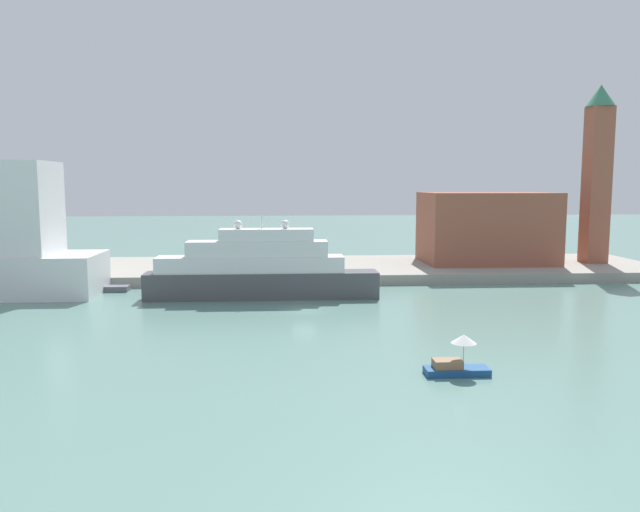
% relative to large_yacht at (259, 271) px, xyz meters
% --- Properties ---
extents(ground, '(400.00, 400.00, 0.00)m').
position_rel_large_yacht_xyz_m(ground, '(5.17, -7.73, -3.36)').
color(ground, slate).
extents(quay_dock, '(110.00, 23.41, 1.40)m').
position_rel_large_yacht_xyz_m(quay_dock, '(5.17, 19.98, -2.66)').
color(quay_dock, gray).
rests_on(quay_dock, ground).
extents(large_yacht, '(27.97, 3.93, 10.95)m').
position_rel_large_yacht_xyz_m(large_yacht, '(0.00, 0.00, 0.00)').
color(large_yacht, '#4C4C51').
rests_on(large_yacht, ground).
extents(small_motorboat, '(4.63, 1.83, 2.98)m').
position_rel_large_yacht_xyz_m(small_motorboat, '(15.26, -31.28, -2.33)').
color(small_motorboat, navy).
rests_on(small_motorboat, ground).
extents(work_barge, '(6.12, 1.88, 0.72)m').
position_rel_large_yacht_xyz_m(work_barge, '(-20.02, 5.86, -3.00)').
color(work_barge, '#595966').
rests_on(work_barge, ground).
extents(harbor_building, '(19.66, 12.91, 10.98)m').
position_rel_large_yacht_xyz_m(harbor_building, '(34.97, 21.07, 3.54)').
color(harbor_building, '#93513D').
rests_on(harbor_building, quay_dock).
extents(bell_tower, '(4.35, 4.35, 27.38)m').
position_rel_large_yacht_xyz_m(bell_tower, '(51.73, 19.71, 12.66)').
color(bell_tower, '#93513D').
rests_on(bell_tower, quay_dock).
extents(parked_car, '(3.83, 1.90, 1.56)m').
position_rel_large_yacht_xyz_m(parked_car, '(-7.65, 11.64, -1.29)').
color(parked_car, '#1E4C99').
rests_on(parked_car, quay_dock).
extents(person_figure, '(0.36, 0.36, 1.61)m').
position_rel_large_yacht_xyz_m(person_figure, '(-2.57, 17.24, -1.21)').
color(person_figure, '#334C8C').
rests_on(person_figure, quay_dock).
extents(mooring_bollard, '(0.48, 0.48, 0.72)m').
position_rel_large_yacht_xyz_m(mooring_bollard, '(6.57, 9.98, -1.59)').
color(mooring_bollard, black).
rests_on(mooring_bollard, quay_dock).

